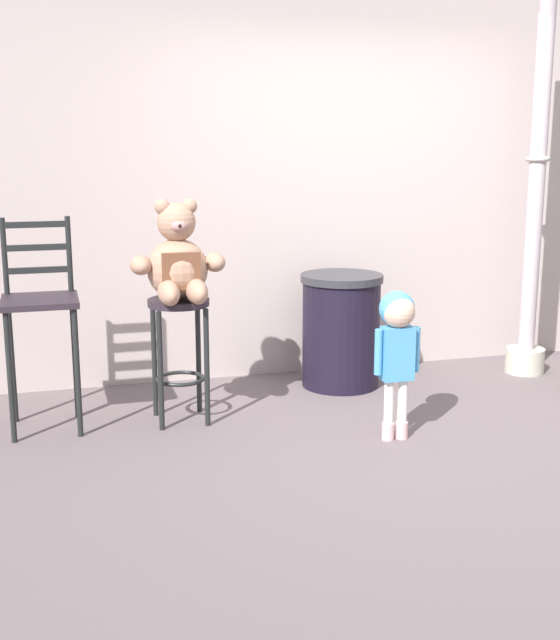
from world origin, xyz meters
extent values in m
plane|color=#605456|center=(0.00, 0.00, 0.00)|extent=(24.00, 24.00, 0.00)
cube|color=#B3A49E|center=(0.00, 1.82, 1.73)|extent=(7.09, 0.30, 3.46)
cylinder|color=#282027|center=(-1.29, 0.83, 0.73)|extent=(0.37, 0.37, 0.04)
cylinder|color=black|center=(-1.43, 0.69, 0.36)|extent=(0.03, 0.03, 0.71)
cylinder|color=black|center=(-1.15, 0.69, 0.36)|extent=(0.03, 0.03, 0.71)
cylinder|color=black|center=(-1.43, 0.96, 0.36)|extent=(0.03, 0.03, 0.71)
cylinder|color=black|center=(-1.15, 0.96, 0.36)|extent=(0.03, 0.03, 0.71)
torus|color=black|center=(-1.29, 0.83, 0.26)|extent=(0.30, 0.30, 0.02)
sphere|color=#A47D63|center=(-1.29, 0.83, 0.93)|extent=(0.36, 0.36, 0.36)
cube|color=brown|center=(-1.29, 0.68, 0.94)|extent=(0.22, 0.03, 0.21)
sphere|color=#A47D63|center=(-1.29, 0.83, 1.21)|extent=(0.23, 0.23, 0.23)
ellipsoid|color=#A87772|center=(-1.29, 0.73, 1.19)|extent=(0.09, 0.07, 0.07)
sphere|color=black|center=(-1.29, 0.70, 1.20)|extent=(0.03, 0.03, 0.03)
sphere|color=#A47D63|center=(-1.37, 0.83, 1.30)|extent=(0.09, 0.09, 0.09)
sphere|color=#A47D63|center=(-1.21, 0.83, 1.30)|extent=(0.09, 0.09, 0.09)
ellipsoid|color=#A47D63|center=(-1.51, 0.80, 0.97)|extent=(0.13, 0.20, 0.11)
ellipsoid|color=#A47D63|center=(-1.08, 0.80, 0.97)|extent=(0.13, 0.20, 0.11)
ellipsoid|color=#A47D63|center=(-1.37, 0.66, 0.82)|extent=(0.12, 0.30, 0.14)
ellipsoid|color=#A47D63|center=(-1.21, 0.66, 0.82)|extent=(0.12, 0.30, 0.14)
cylinder|color=beige|center=(-0.21, 0.17, 0.05)|extent=(0.07, 0.07, 0.10)
cylinder|color=white|center=(-0.21, 0.17, 0.23)|extent=(0.05, 0.05, 0.25)
cylinder|color=beige|center=(-0.13, 0.17, 0.05)|extent=(0.07, 0.07, 0.10)
cylinder|color=white|center=(-0.13, 0.17, 0.23)|extent=(0.05, 0.05, 0.25)
cube|color=#4696CB|center=(-0.17, 0.17, 0.51)|extent=(0.18, 0.10, 0.30)
cylinder|color=#4696CB|center=(-0.28, 0.17, 0.52)|extent=(0.04, 0.04, 0.26)
cylinder|color=#4696CB|center=(-0.06, 0.17, 0.52)|extent=(0.04, 0.04, 0.26)
sphere|color=#D8B293|center=(-0.17, 0.17, 0.75)|extent=(0.19, 0.19, 0.19)
sphere|color=#4795CA|center=(-0.17, 0.19, 0.76)|extent=(0.20, 0.20, 0.20)
cylinder|color=black|center=(-0.11, 1.26, 0.37)|extent=(0.53, 0.53, 0.73)
cylinder|color=#2D2D33|center=(-0.11, 1.26, 0.76)|extent=(0.56, 0.56, 0.05)
cylinder|color=#B3B19C|center=(1.31, 1.20, 0.09)|extent=(0.28, 0.28, 0.18)
cylinder|color=#B2A3A7|center=(1.31, 1.20, 1.42)|extent=(0.12, 0.12, 2.47)
torus|color=#ADA89E|center=(1.31, 1.20, 1.54)|extent=(0.17, 0.17, 0.04)
cube|color=#282027|center=(-2.08, 0.89, 0.77)|extent=(0.43, 0.43, 0.03)
cylinder|color=black|center=(-2.26, 0.71, 0.38)|extent=(0.03, 0.03, 0.75)
cylinder|color=black|center=(-1.90, 0.71, 0.38)|extent=(0.03, 0.03, 0.75)
cylinder|color=black|center=(-2.26, 1.08, 0.38)|extent=(0.03, 0.03, 0.75)
cylinder|color=black|center=(-1.90, 1.08, 0.38)|extent=(0.03, 0.03, 0.75)
cylinder|color=black|center=(-2.26, 1.08, 1.01)|extent=(0.03, 0.03, 0.45)
cylinder|color=black|center=(-1.90, 1.08, 1.01)|extent=(0.03, 0.03, 0.45)
cube|color=black|center=(-2.08, 1.08, 0.92)|extent=(0.37, 0.02, 0.04)
cube|color=black|center=(-2.08, 1.08, 1.06)|extent=(0.37, 0.02, 0.04)
cube|color=black|center=(-2.08, 1.08, 1.19)|extent=(0.37, 0.02, 0.04)
camera|label=1|loc=(-2.03, -3.97, 1.68)|focal=46.65mm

